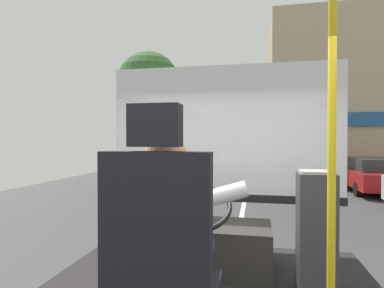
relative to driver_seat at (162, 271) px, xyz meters
The scene contains 9 objects.
ground 9.34m from the driver_seat, 89.54° to the left, with size 18.00×44.00×0.06m.
driver_seat is the anchor object (origin of this frame).
bus_driver 0.20m from the driver_seat, 90.00° to the left, with size 0.77×0.56×0.73m.
steering_console 1.38m from the driver_seat, 90.00° to the left, with size 1.10×0.97×0.78m.
handrail_pole 1.07m from the driver_seat, 28.93° to the left, with size 0.04×0.04×2.09m.
fare_box 1.42m from the driver_seat, 52.38° to the left, with size 0.27×0.26×0.91m.
windshield_panel 2.12m from the driver_seat, 87.94° to the left, with size 2.50×0.08×1.48m.
street_tree 12.18m from the driver_seat, 109.50° to the left, with size 2.55×2.55×5.57m.
parked_car_red 12.49m from the driver_seat, 67.63° to the left, with size 2.00×4.22×1.25m.
Camera 1 is at (0.34, -1.82, 1.95)m, focal length 29.62 mm.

